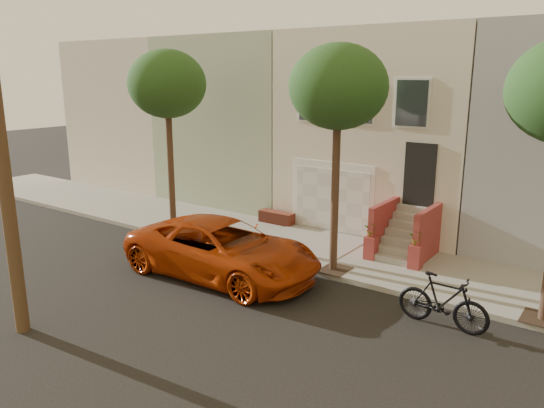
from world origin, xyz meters
The scene contains 7 objects.
ground centered at (0.00, 0.00, 0.00)m, with size 90.00×90.00×0.00m, color black.
sidewalk centered at (0.00, 5.35, 0.07)m, with size 40.00×3.70×0.15m, color gray.
house_row centered at (0.00, 11.19, 3.64)m, with size 33.10×11.70×7.00m.
tree_left centered at (-5.50, 3.90, 5.26)m, with size 2.70×2.57×6.30m.
tree_mid centered at (1.00, 3.90, 5.26)m, with size 2.70×2.57×6.30m.
pickup_truck centered at (-1.50, 1.94, 0.81)m, with size 2.67×5.80×1.61m, color #A42F07.
motorcycle centered at (4.63, 2.47, 0.63)m, with size 0.59×2.09×1.26m, color black.
Camera 1 is at (7.90, -8.76, 5.64)m, focal length 34.81 mm.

